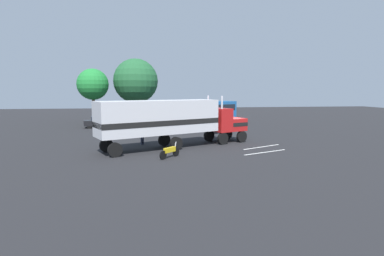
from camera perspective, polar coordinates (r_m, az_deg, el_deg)
The scene contains 10 objects.
ground_plane at distance 30.42m, azimuth 7.15°, elevation -2.44°, with size 120.00×120.00×0.00m, color #232326.
lane_stripe_near at distance 27.74m, azimuth 12.94°, elevation -3.47°, with size 4.40×0.16×0.01m, color silver.
lane_stripe_mid at distance 25.45m, azimuth 13.57°, elevation -4.42°, with size 4.40×0.16×0.01m, color silver.
semi_truck at distance 26.40m, azimuth -3.96°, elevation 1.69°, with size 13.92×8.14×4.50m.
person_bystander at distance 28.60m, azimuth -9.33°, elevation -1.27°, with size 0.42×0.48×1.63m.
parked_bus at distance 43.28m, azimuth 2.10°, elevation 3.16°, with size 10.77×7.80×3.40m.
parked_car at distance 42.98m, azimuth -16.70°, elevation 1.16°, with size 4.61×2.39×1.57m.
motorcycle at distance 22.71m, azimuth -4.18°, elevation -4.40°, with size 1.57×1.55×1.12m.
tree_left at distance 49.97m, azimuth -10.50°, elevation 8.64°, with size 7.06×7.06×10.03m.
tree_center at distance 48.51m, azimuth -18.07°, elevation 7.75°, with size 4.67×4.67×8.25m.
Camera 1 is at (-7.90, -28.95, 4.96)m, focal length 28.50 mm.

